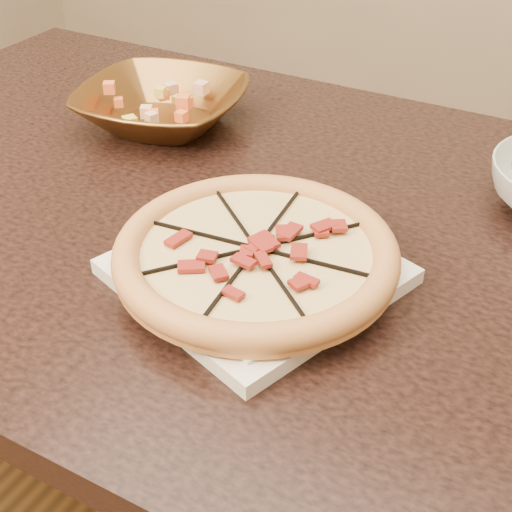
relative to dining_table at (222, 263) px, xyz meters
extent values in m
cube|color=black|center=(0.00, 0.00, 0.09)|extent=(1.35, 0.88, 0.04)
cylinder|color=black|center=(-0.59, 0.35, -0.29)|extent=(0.07, 0.07, 0.71)
cube|color=silver|center=(0.13, -0.13, 0.12)|extent=(0.33, 0.33, 0.02)
cube|color=silver|center=(0.13, -0.13, 0.13)|extent=(0.28, 0.28, 0.00)
cylinder|color=#E2A552|center=(0.13, -0.13, 0.13)|extent=(0.31, 0.31, 0.01)
torus|color=#E2A552|center=(0.13, -0.13, 0.14)|extent=(0.31, 0.31, 0.03)
cylinder|color=beige|center=(0.13, -0.13, 0.14)|extent=(0.25, 0.25, 0.01)
cube|color=black|center=(0.13, -0.13, 0.15)|extent=(0.04, 0.31, 0.01)
cube|color=black|center=(0.13, -0.13, 0.15)|extent=(0.24, 0.20, 0.01)
cube|color=black|center=(0.13, -0.13, 0.15)|extent=(0.31, 0.04, 0.01)
cube|color=black|center=(0.13, -0.13, 0.15)|extent=(0.20, 0.24, 0.01)
cube|color=maroon|center=(0.15, -0.12, 0.15)|extent=(0.03, 0.02, 0.00)
cube|color=maroon|center=(0.17, -0.11, 0.15)|extent=(0.03, 0.02, 0.00)
cube|color=maroon|center=(0.19, -0.07, 0.15)|extent=(0.03, 0.03, 0.00)
cube|color=maroon|center=(0.14, -0.10, 0.15)|extent=(0.02, 0.03, 0.00)
cube|color=maroon|center=(0.14, -0.07, 0.15)|extent=(0.02, 0.03, 0.00)
cube|color=maroon|center=(0.12, -0.04, 0.15)|extent=(0.02, 0.03, 0.00)
cube|color=maroon|center=(0.11, -0.09, 0.15)|extent=(0.02, 0.03, 0.00)
cube|color=maroon|center=(0.08, -0.08, 0.15)|extent=(0.03, 0.03, 0.00)
cube|color=maroon|center=(0.04, -0.08, 0.15)|extent=(0.03, 0.02, 0.00)
cube|color=maroon|center=(0.08, -0.12, 0.15)|extent=(0.03, 0.02, 0.00)
cube|color=maroon|center=(0.05, -0.14, 0.15)|extent=(0.03, 0.02, 0.00)
cube|color=maroon|center=(0.10, -0.14, 0.15)|extent=(0.03, 0.02, 0.00)
cube|color=maroon|center=(0.09, -0.17, 0.15)|extent=(0.03, 0.03, 0.00)
cube|color=maroon|center=(0.08, -0.20, 0.15)|extent=(0.02, 0.03, 0.00)
cube|color=maroon|center=(0.12, -0.16, 0.15)|extent=(0.02, 0.03, 0.00)
cube|color=maroon|center=(0.13, -0.19, 0.15)|extent=(0.02, 0.03, 0.00)
cube|color=maroon|center=(0.17, -0.21, 0.15)|extent=(0.02, 0.03, 0.00)
cube|color=maroon|center=(0.16, -0.16, 0.15)|extent=(0.03, 0.03, 0.00)
cube|color=maroon|center=(0.19, -0.16, 0.15)|extent=(0.03, 0.02, 0.00)
cube|color=maroon|center=(0.15, -0.13, 0.15)|extent=(0.03, 0.02, 0.00)
imported|color=brown|center=(-0.19, 0.15, 0.14)|extent=(0.29, 0.29, 0.06)
cube|color=#E3AD83|center=(-0.19, 0.15, 0.18)|extent=(0.03, 0.03, 0.03)
cube|color=orange|center=(-0.18, 0.16, 0.18)|extent=(0.03, 0.03, 0.03)
cube|color=gold|center=(-0.17, 0.17, 0.18)|extent=(0.03, 0.03, 0.03)
cube|color=#E3AD83|center=(-0.18, 0.20, 0.18)|extent=(0.03, 0.03, 0.03)
cube|color=orange|center=(-0.20, 0.16, 0.18)|extent=(0.03, 0.03, 0.03)
cube|color=gold|center=(-0.21, 0.17, 0.18)|extent=(0.03, 0.03, 0.03)
cube|color=#E3AD83|center=(-0.23, 0.17, 0.18)|extent=(0.03, 0.03, 0.03)
cube|color=orange|center=(-0.20, 0.15, 0.18)|extent=(0.03, 0.03, 0.03)
cube|color=gold|center=(-0.21, 0.14, 0.18)|extent=(0.03, 0.03, 0.03)
cube|color=#E3AD83|center=(-0.22, 0.13, 0.18)|extent=(0.03, 0.03, 0.03)
cube|color=orange|center=(-0.22, 0.10, 0.18)|extent=(0.03, 0.03, 0.03)
cube|color=gold|center=(-0.20, 0.14, 0.18)|extent=(0.03, 0.03, 0.03)
cube|color=#E3AD83|center=(-0.19, 0.12, 0.18)|extent=(0.03, 0.03, 0.03)
cube|color=orange|center=(-0.16, 0.12, 0.18)|extent=(0.03, 0.03, 0.03)
cube|color=gold|center=(-0.19, 0.15, 0.18)|extent=(0.03, 0.03, 0.03)
camera|label=1|loc=(0.44, -0.68, 0.59)|focal=50.00mm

